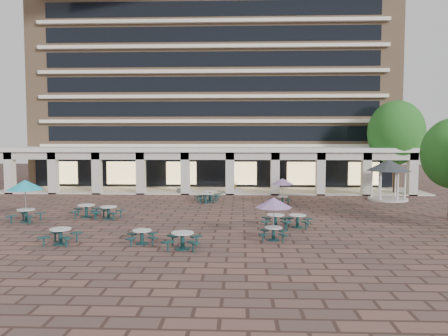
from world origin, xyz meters
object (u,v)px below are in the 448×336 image
(picnic_table_2, at_px, (142,236))
(planter_left, at_px, (185,188))
(gazebo, at_px, (389,170))
(picnic_table_1, at_px, (183,239))
(planter_right, at_px, (234,188))
(picnic_table_0, at_px, (60,235))

(picnic_table_2, xyz_separation_m, planter_left, (-0.38, 19.80, 0.08))
(picnic_table_2, height_order, gazebo, gazebo)
(picnic_table_2, distance_m, planter_left, 19.81)
(gazebo, xyz_separation_m, planter_left, (-18.03, 3.58, -2.09))
(picnic_table_1, distance_m, gazebo, 23.20)
(picnic_table_2, relative_size, gazebo, 0.49)
(gazebo, relative_size, planter_right, 2.47)
(planter_right, bearing_deg, picnic_table_1, -96.02)
(picnic_table_0, relative_size, planter_left, 1.24)
(planter_left, distance_m, planter_right, 4.75)
(picnic_table_1, bearing_deg, gazebo, 49.43)
(planter_left, bearing_deg, picnic_table_2, -88.89)
(gazebo, xyz_separation_m, planter_right, (-13.28, 3.58, -2.07))
(gazebo, bearing_deg, picnic_table_0, -142.92)
(picnic_table_0, distance_m, planter_right, 21.73)
(picnic_table_2, relative_size, planter_right, 1.21)
(picnic_table_1, bearing_deg, planter_left, 98.50)
(picnic_table_2, height_order, planter_right, planter_right)
(picnic_table_2, xyz_separation_m, gazebo, (17.65, 16.22, 2.17))
(picnic_table_0, distance_m, gazebo, 27.34)
(picnic_table_2, bearing_deg, planter_right, 66.43)
(picnic_table_0, relative_size, picnic_table_1, 0.99)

